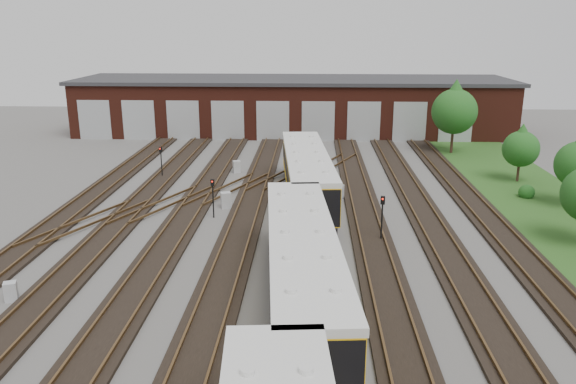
{
  "coord_description": "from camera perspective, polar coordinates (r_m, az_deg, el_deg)",
  "views": [
    {
      "loc": [
        2.36,
        -27.48,
        12.34
      ],
      "look_at": [
        0.85,
        7.24,
        2.0
      ],
      "focal_mm": 35.0,
      "sensor_mm": 36.0,
      "label": 1
    }
  ],
  "objects": [
    {
      "name": "signal_mast_1",
      "position": [
        49.4,
        1.23,
        4.49
      ],
      "size": [
        0.28,
        0.26,
        3.12
      ],
      "rotation": [
        0.0,
        0.0,
        -0.08
      ],
      "color": "black",
      "rests_on": "ground"
    },
    {
      "name": "metro_train",
      "position": [
        25.1,
        1.47,
        -7.63
      ],
      "size": [
        4.28,
        48.46,
        3.36
      ],
      "rotation": [
        0.0,
        0.0,
        0.08
      ],
      "color": "black",
      "rests_on": "ground"
    },
    {
      "name": "track_network",
      "position": [
        30.72,
        -2.45,
        -6.91
      ],
      "size": [
        30.4,
        70.0,
        0.33
      ],
      "color": "black",
      "rests_on": "ground"
    },
    {
      "name": "tree_0",
      "position": [
        58.15,
        16.59,
        8.37
      ],
      "size": [
        4.44,
        4.44,
        7.37
      ],
      "color": "#372219",
      "rests_on": "ground"
    },
    {
      "name": "relay_cabinet_0",
      "position": [
        29.44,
        -26.34,
        -9.06
      ],
      "size": [
        0.69,
        0.64,
        0.94
      ],
      "primitive_type": "cube",
      "rotation": [
        0.0,
        0.0,
        0.36
      ],
      "color": "#AAACAF",
      "rests_on": "ground"
    },
    {
      "name": "maintenance_shed",
      "position": [
        68.11,
        0.49,
        8.86
      ],
      "size": [
        51.0,
        12.5,
        6.35
      ],
      "color": "#4A1B12",
      "rests_on": "ground"
    },
    {
      "name": "ground",
      "position": [
        30.22,
        -2.22,
        -7.55
      ],
      "size": [
        120.0,
        120.0,
        0.0
      ],
      "primitive_type": "plane",
      "color": "#4E4B48",
      "rests_on": "ground"
    },
    {
      "name": "relay_cabinet_4",
      "position": [
        41.62,
        5.21,
        0.02
      ],
      "size": [
        0.78,
        0.72,
        1.06
      ],
      "primitive_type": "cube",
      "rotation": [
        0.0,
        0.0,
        -0.36
      ],
      "color": "#AAACAF",
      "rests_on": "ground"
    },
    {
      "name": "relay_cabinet_1",
      "position": [
        49.14,
        -5.22,
        2.58
      ],
      "size": [
        0.76,
        0.7,
        1.04
      ],
      "primitive_type": "cube",
      "rotation": [
        0.0,
        0.0,
        0.34
      ],
      "color": "#AAACAF",
      "rests_on": "ground"
    },
    {
      "name": "tree_1",
      "position": [
        49.2,
        22.62,
        4.47
      ],
      "size": [
        2.92,
        2.92,
        4.83
      ],
      "color": "#372219",
      "rests_on": "ground"
    },
    {
      "name": "signal_mast_0",
      "position": [
        48.23,
        -12.77,
        3.41
      ],
      "size": [
        0.26,
        0.25,
        2.63
      ],
      "rotation": [
        0.0,
        0.0,
        -0.29
      ],
      "color": "black",
      "rests_on": "ground"
    },
    {
      "name": "bush_2",
      "position": [
        65.51,
        17.58,
        5.55
      ],
      "size": [
        1.38,
        1.38,
        1.38
      ],
      "primitive_type": "sphere",
      "color": "#144715",
      "rests_on": "ground"
    },
    {
      "name": "bush_1",
      "position": [
        45.34,
        23.1,
        0.18
      ],
      "size": [
        1.17,
        1.17,
        1.17
      ],
      "primitive_type": "sphere",
      "color": "#144715",
      "rests_on": "ground"
    },
    {
      "name": "relay_cabinet_3",
      "position": [
        43.62,
        4.13,
        0.8
      ],
      "size": [
        0.63,
        0.53,
        1.03
      ],
      "primitive_type": "cube",
      "rotation": [
        0.0,
        0.0,
        -0.03
      ],
      "color": "#AAACAF",
      "rests_on": "ground"
    },
    {
      "name": "signal_mast_2",
      "position": [
        37.37,
        -7.64,
        -0.11
      ],
      "size": [
        0.23,
        0.22,
        2.65
      ],
      "rotation": [
        0.0,
        0.0,
        -0.06
      ],
      "color": "black",
      "rests_on": "ground"
    },
    {
      "name": "relay_cabinet_2",
      "position": [
        39.6,
        -6.33,
        -0.83
      ],
      "size": [
        0.82,
        0.75,
        1.13
      ],
      "primitive_type": "cube",
      "rotation": [
        0.0,
        0.0,
        0.31
      ],
      "color": "#AAACAF",
      "rests_on": "ground"
    },
    {
      "name": "signal_mast_3",
      "position": [
        33.36,
        9.55,
        -2.06
      ],
      "size": [
        0.28,
        0.26,
        2.81
      ],
      "rotation": [
        0.0,
        0.0,
        -0.29
      ],
      "color": "black",
      "rests_on": "ground"
    },
    {
      "name": "grass_verge",
      "position": [
        42.82,
        25.25,
        -1.78
      ],
      "size": [
        8.0,
        55.0,
        0.05
      ],
      "primitive_type": "cube",
      "color": "#274818",
      "rests_on": "ground"
    }
  ]
}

